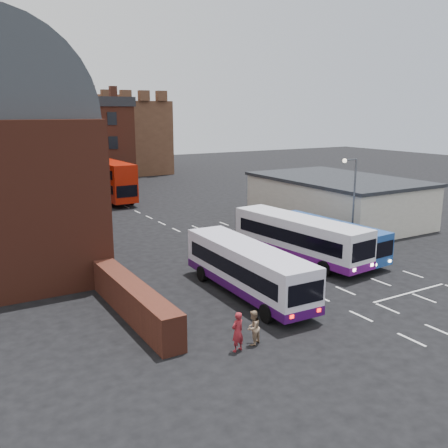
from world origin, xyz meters
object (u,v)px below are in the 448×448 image
bus_white_inbound (299,235)px  bus_blue (329,236)px  pedestrian_red (238,332)px  bus_white_outbound (247,266)px  street_lamp (352,196)px  bus_red_double (108,180)px  pedestrian_beige (253,328)px

bus_white_inbound → bus_blue: 2.44m
pedestrian_red → bus_white_outbound: bearing=-140.2°
bus_white_inbound → street_lamp: (4.72, -0.25, 2.46)m
bus_white_inbound → bus_red_double: size_ratio=0.97×
bus_blue → bus_white_outbound: bearing=15.9°
bus_blue → bus_red_double: size_ratio=0.82×
bus_white_outbound → bus_red_double: size_ratio=0.91×
pedestrian_red → pedestrian_beige: size_ratio=1.12×
pedestrian_red → bus_blue: bearing=-159.6°
bus_red_double → pedestrian_beige: bearing=79.9°
bus_white_outbound → pedestrian_red: size_ratio=5.87×
bus_white_inbound → pedestrian_beige: 13.97m
bus_red_double → pedestrian_beige: size_ratio=7.27×
bus_white_inbound → bus_white_outbound: bearing=23.5°
bus_white_inbound → bus_red_double: (-4.07, 30.35, 0.69)m
street_lamp → bus_red_double: bearing=106.0°
bus_white_outbound → street_lamp: street_lamp is taller
bus_white_inbound → bus_red_double: bus_red_double is taller
bus_white_outbound → bus_red_double: 34.48m
bus_red_double → bus_blue: bearing=100.5°
pedestrian_beige → bus_white_inbound: bearing=-161.8°
bus_white_inbound → pedestrian_red: (-11.23, -9.60, -0.90)m
pedestrian_beige → bus_white_outbound: bearing=-145.2°
bus_blue → bus_red_double: bus_red_double is taller
street_lamp → pedestrian_beige: size_ratio=4.35×
bus_blue → pedestrian_beige: (-12.64, -8.89, -0.72)m
bus_white_inbound → pedestrian_red: size_ratio=6.26×
pedestrian_beige → bus_red_double: bearing=-123.2°
pedestrian_red → bus_white_inbound: bearing=-152.8°
bus_white_outbound → bus_white_inbound: bearing=31.1°
street_lamp → pedestrian_red: street_lamp is taller
bus_blue → pedestrian_red: bus_blue is taller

